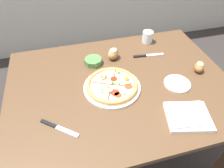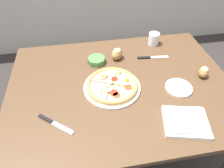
# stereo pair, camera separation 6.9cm
# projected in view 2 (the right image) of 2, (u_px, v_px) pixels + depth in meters

# --- Properties ---
(ground_plane) EXTENTS (12.00, 12.00, 0.00)m
(ground_plane) POSITION_uv_depth(u_px,v_px,m) (118.00, 150.00, 1.66)
(ground_plane) COLOR #2D2826
(dining_table) EXTENTS (1.26, 0.93, 0.76)m
(dining_table) POSITION_uv_depth(u_px,v_px,m) (121.00, 96.00, 1.20)
(dining_table) COLOR #513823
(dining_table) RESTS_ON ground_plane
(pizza) EXTENTS (0.31, 0.31, 0.06)m
(pizza) POSITION_uv_depth(u_px,v_px,m) (112.00, 85.00, 1.09)
(pizza) COLOR white
(pizza) RESTS_ON dining_table
(ramekin_bowl) EXTENTS (0.11, 0.11, 0.04)m
(ramekin_bowl) POSITION_uv_depth(u_px,v_px,m) (97.00, 60.00, 1.25)
(ramekin_bowl) COLOR #4C8442
(ramekin_bowl) RESTS_ON dining_table
(napkin_folded) EXTENTS (0.24, 0.22, 0.04)m
(napkin_folded) POSITION_uv_depth(u_px,v_px,m) (186.00, 121.00, 0.93)
(napkin_folded) COLOR white
(napkin_folded) RESTS_ON dining_table
(bread_piece_near) EXTENTS (0.10, 0.10, 0.07)m
(bread_piece_near) POSITION_uv_depth(u_px,v_px,m) (117.00, 54.00, 1.27)
(bread_piece_near) COLOR #B27F47
(bread_piece_near) RESTS_ON dining_table
(bread_piece_mid) EXTENTS (0.08, 0.09, 0.06)m
(bread_piece_mid) POSITION_uv_depth(u_px,v_px,m) (204.00, 72.00, 1.15)
(bread_piece_mid) COLOR #A3703D
(bread_piece_mid) RESTS_ON dining_table
(knife_main) EXTENTS (0.20, 0.04, 0.01)m
(knife_main) POSITION_uv_depth(u_px,v_px,m) (152.00, 57.00, 1.30)
(knife_main) COLOR silver
(knife_main) RESTS_ON dining_table
(knife_spare) EXTENTS (0.17, 0.14, 0.01)m
(knife_spare) POSITION_uv_depth(u_px,v_px,m) (55.00, 124.00, 0.93)
(knife_spare) COLOR silver
(knife_spare) RESTS_ON dining_table
(water_glass) EXTENTS (0.07, 0.07, 0.08)m
(water_glass) POSITION_uv_depth(u_px,v_px,m) (154.00, 39.00, 1.40)
(water_glass) COLOR white
(water_glass) RESTS_ON dining_table
(side_saucer) EXTENTS (0.15, 0.15, 0.01)m
(side_saucer) POSITION_uv_depth(u_px,v_px,m) (179.00, 88.00, 1.10)
(side_saucer) COLOR white
(side_saucer) RESTS_ON dining_table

